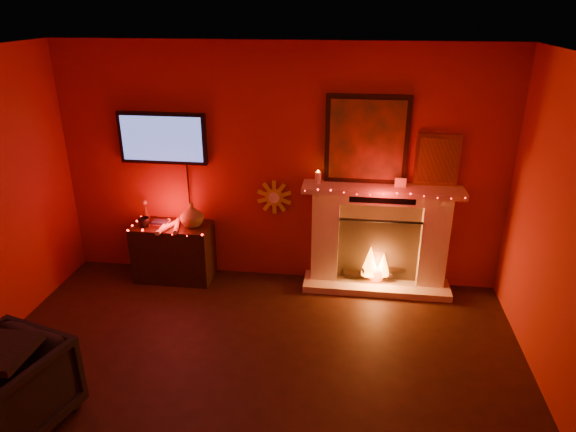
# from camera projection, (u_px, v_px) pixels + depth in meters

# --- Properties ---
(room) EXTENTS (5.00, 5.00, 5.00)m
(room) POSITION_uv_depth(u_px,v_px,m) (223.00, 278.00, 3.42)
(room) COLOR black
(room) RESTS_ON ground
(floor) EXTENTS (5.00, 5.00, 0.00)m
(floor) POSITION_uv_depth(u_px,v_px,m) (232.00, 432.00, 3.94)
(floor) COLOR black
(floor) RESTS_ON ground
(fireplace) EXTENTS (1.72, 0.40, 2.18)m
(fireplace) POSITION_uv_depth(u_px,v_px,m) (379.00, 228.00, 5.71)
(fireplace) COLOR #EEE0C8
(fireplace) RESTS_ON floor
(tv) EXTENTS (1.00, 0.07, 1.24)m
(tv) POSITION_uv_depth(u_px,v_px,m) (163.00, 138.00, 5.71)
(tv) COLOR black
(tv) RESTS_ON room
(sunburst_clock) EXTENTS (0.40, 0.03, 0.40)m
(sunburst_clock) POSITION_uv_depth(u_px,v_px,m) (274.00, 197.00, 5.83)
(sunburst_clock) COLOR gold
(sunburst_clock) RESTS_ON room
(console_table) EXTENTS (0.90, 0.53, 0.96)m
(console_table) POSITION_uv_depth(u_px,v_px,m) (175.00, 248.00, 6.00)
(console_table) COLOR black
(console_table) RESTS_ON floor
(armchair) EXTENTS (0.95, 0.96, 0.71)m
(armchair) POSITION_uv_depth(u_px,v_px,m) (8.00, 389.00, 3.86)
(armchair) COLOR black
(armchair) RESTS_ON floor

